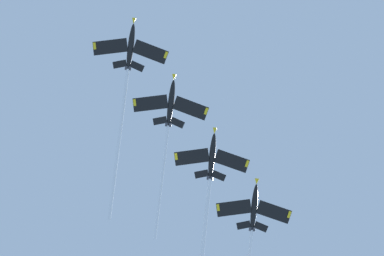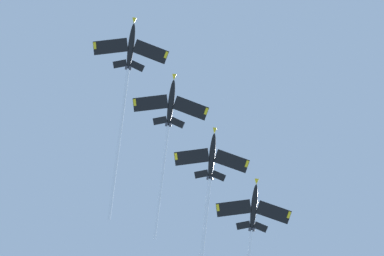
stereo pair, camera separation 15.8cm
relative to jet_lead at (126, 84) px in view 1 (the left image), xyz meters
The scene contains 4 objects.
jet_lead is the anchor object (origin of this frame).
jet_second 15.13m from the jet_lead, 84.62° to the right, with size 36.96×25.43×13.82m.
jet_third 36.71m from the jet_lead, 72.14° to the right, with size 42.36×29.13×16.15m.
jet_fourth 51.62m from the jet_lead, 75.99° to the right, with size 42.43×29.13×15.35m.
Camera 1 is at (-50.83, -16.92, 1.78)m, focal length 63.70 mm.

